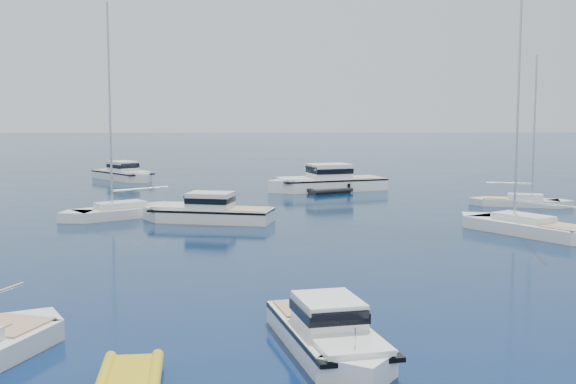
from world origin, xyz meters
name	(u,v)px	position (x,y,z in m)	size (l,w,h in m)	color
motor_cruiser_near	(330,351)	(-3.12, 4.32, 0.00)	(2.47, 8.07, 2.12)	white
motor_cruiser_centre	(208,221)	(-9.31, 31.27, 0.00)	(2.90, 9.48, 2.49)	silver
motor_cruiser_distant	(327,190)	(-0.17, 49.76, 0.00)	(3.59, 11.73, 3.08)	white
motor_cruiser_horizon	(124,180)	(-20.51, 60.02, 0.00)	(2.87, 9.37, 2.46)	silver
sailboat_mid_r	(529,234)	(10.35, 26.05, 0.00)	(2.87, 11.05, 16.24)	white
sailboat_mid_l	(127,217)	(-15.12, 33.50, 0.00)	(2.65, 10.21, 15.01)	silver
sailboat_centre	(520,206)	(13.93, 38.79, 0.00)	(2.09, 8.05, 11.83)	silver
tender_grey_far	(329,193)	(-0.11, 47.54, 0.00)	(2.17, 4.02, 0.95)	black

